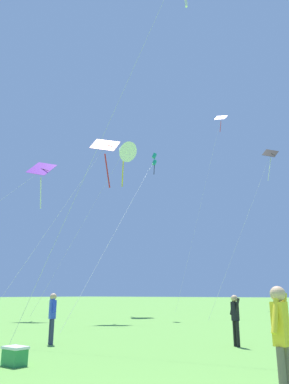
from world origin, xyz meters
The scene contains 10 objects.
kite_pink_low centered at (-17.45, 40.50, 23.39)m, with size 1.97×11.08×25.42m.
kite_red_high centered at (-15.38, 16.18, 11.47)m, with size 2.15×10.15×13.04m.
kite_white_distant centered at (-19.39, 23.03, 14.91)m, with size 3.90×8.63×16.17m.
kite_teal_box centered at (-13.88, 20.19, 11.78)m, with size 2.98×11.44×12.53m.
kite_purple_streamer centered at (-20.48, 14.43, 10.26)m, with size 1.82×12.17×11.81m.
kite_black_large centered at (-7.07, 26.99, 12.15)m, with size 3.51×7.16×13.61m.
person_with_spool centered at (0.38, 3.51, 1.07)m, with size 0.24×0.58×1.78m.
person_near_tree centered at (-8.35, 6.32, 1.01)m, with size 0.53×0.26×1.68m.
person_in_red_shirt centered at (-3.04, 9.55, 0.98)m, with size 0.50×0.32×1.62m.
picnic_cooler centered at (-5.90, 3.19, 0.22)m, with size 0.60×0.40×0.44m.
Camera 1 is at (2.40, -2.73, 1.65)m, focal length 35.31 mm.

